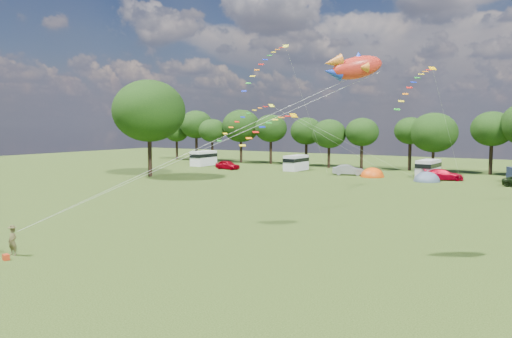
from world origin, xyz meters
The scene contains 18 objects.
ground_plane centered at (0.00, 0.00, 0.00)m, with size 180.00×180.00×0.00m, color black.
tree_line centered at (5.30, 54.99, 6.35)m, with size 102.98×10.98×10.27m.
big_tree centered at (-30.00, 28.00, 9.02)m, with size 10.00×10.00×13.28m.
car_a centered at (-27.07, 42.37, 0.72)m, with size 1.70×4.32×1.44m, color #9B000F.
car_b centered at (-7.30, 44.14, 0.73)m, with size 1.55×4.16×1.47m, color gray.
car_c centered at (5.48, 44.54, 0.72)m, with size 2.03×4.82×1.45m, color #BE001A.
campervan_a centered at (-34.77, 46.03, 1.37)m, with size 2.41×5.28×2.55m.
campervan_b centered at (-16.93, 46.59, 1.27)m, with size 2.16×4.87×2.37m.
campervan_c centered at (3.13, 46.65, 1.31)m, with size 2.41×5.08×2.43m.
tent_orange centered at (-3.61, 43.64, 0.02)m, with size 3.27×3.58×2.56m.
tent_greyblue centered at (4.05, 42.04, 0.02)m, with size 3.31×3.63×2.47m.
kite_flyer centered at (-6.65, -6.68, 0.78)m, with size 0.57×0.37×1.55m, color brown.
kite_bag centered at (-6.08, -7.45, 0.15)m, with size 0.43×0.29×0.31m, color #B33112.
fish_kite centered at (8.87, 3.87, 10.34)m, with size 3.27×2.87×1.85m.
streamer_kite_a centered at (-11.26, 28.57, 14.68)m, with size 3.42×5.52×5.79m.
streamer_kite_b centered at (-8.32, 20.03, 8.03)m, with size 4.14×4.65×3.77m.
streamer_kite_c centered at (-2.51, 14.75, 7.25)m, with size 3.14×5.02×2.81m.
streamer_kite_d centered at (6.71, 26.16, 11.32)m, with size 2.70×5.09×4.29m.
Camera 1 is at (19.17, -22.39, 7.26)m, focal length 35.00 mm.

